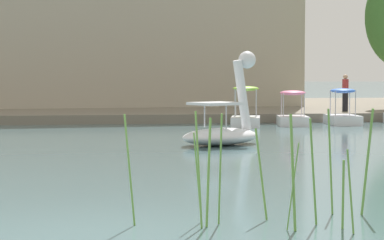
% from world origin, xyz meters
% --- Properties ---
extents(ground_plane, '(468.65, 468.65, 0.00)m').
position_xyz_m(ground_plane, '(0.00, 0.00, 0.00)').
color(ground_plane, slate).
extents(shore_bank_far, '(157.15, 21.97, 0.39)m').
position_xyz_m(shore_bank_far, '(0.00, 32.80, 0.19)').
color(shore_bank_far, slate).
rests_on(shore_bank_far, ground_plane).
extents(swan_boat, '(2.93, 2.50, 2.74)m').
position_xyz_m(swan_boat, '(3.83, 12.03, 0.54)').
color(swan_boat, white).
rests_on(swan_boat, ground_plane).
extents(pedal_boat_lime, '(1.56, 2.24, 1.60)m').
position_xyz_m(pedal_boat_lime, '(6.13, 19.94, 0.47)').
color(pedal_boat_lime, white).
rests_on(pedal_boat_lime, ground_plane).
extents(pedal_boat_pink, '(1.48, 2.21, 1.42)m').
position_xyz_m(pedal_boat_pink, '(8.13, 20.25, 0.43)').
color(pedal_boat_pink, white).
rests_on(pedal_boat_pink, ground_plane).
extents(pedal_boat_blue, '(1.35, 2.16, 1.49)m').
position_xyz_m(pedal_boat_blue, '(10.31, 20.48, 0.43)').
color(pedal_boat_blue, white).
rests_on(pedal_boat_blue, ground_plane).
extents(tree_broadleaf_left, '(7.98, 7.99, 6.67)m').
position_xyz_m(tree_broadleaf_left, '(0.16, 31.34, 4.70)').
color(tree_broadleaf_left, '#423323').
rests_on(tree_broadleaf_left, shore_bank_far).
extents(person_on_path, '(0.29, 0.28, 1.68)m').
position_xyz_m(person_on_path, '(11.48, 23.52, 1.27)').
color(person_on_path, black).
rests_on(person_on_path, shore_bank_far).
extents(reed_clump_foreground, '(3.68, 1.41, 1.56)m').
position_xyz_m(reed_clump_foreground, '(2.48, 0.22, 0.71)').
color(reed_clump_foreground, '#669942').
rests_on(reed_clump_foreground, ground_plane).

